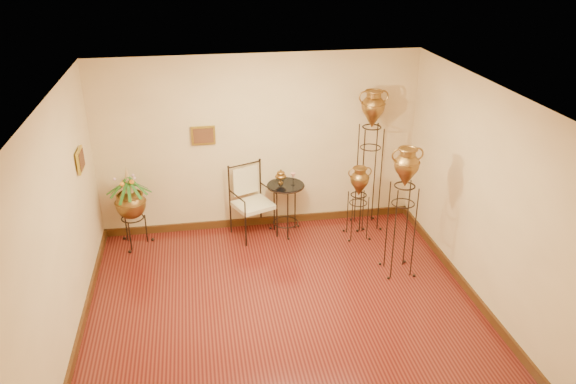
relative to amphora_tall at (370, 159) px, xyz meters
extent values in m
plane|color=maroon|center=(-1.69, -2.15, -1.17)|extent=(5.00, 5.00, 0.00)
cube|color=#42250F|center=(-1.69, 0.33, -1.11)|extent=(5.00, 0.04, 0.12)
cube|color=#42250F|center=(-4.17, -2.15, -1.11)|extent=(0.04, 5.00, 0.12)
cube|color=#42250F|center=(0.79, -2.15, -1.11)|extent=(0.04, 5.00, 0.12)
cube|color=gold|center=(-2.54, 0.31, 0.43)|extent=(0.36, 0.03, 0.29)
cube|color=gold|center=(-4.15, -0.70, 0.53)|extent=(0.03, 0.36, 0.29)
cube|color=beige|center=(-1.85, 0.00, -0.65)|extent=(0.71, 0.68, 0.06)
cube|color=beige|center=(-1.85, 0.00, -0.32)|extent=(0.41, 0.19, 0.45)
cylinder|color=black|center=(-1.33, 0.00, -0.34)|extent=(0.57, 0.57, 0.02)
camera|label=1|loc=(-2.64, -7.84, 3.20)|focal=35.00mm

